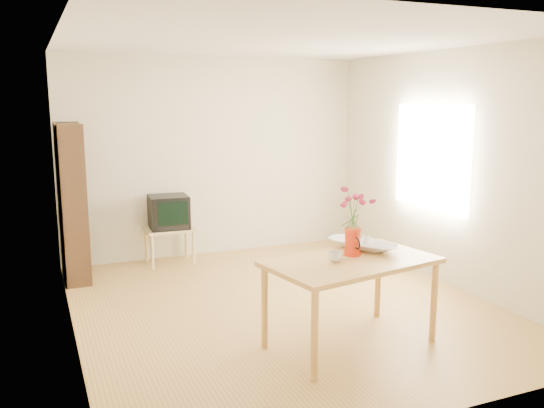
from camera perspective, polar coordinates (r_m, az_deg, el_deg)
name	(u,v)px	position (r m, az deg, el deg)	size (l,w,h in m)	color
room	(287,178)	(5.59, 1.46, 2.55)	(4.50, 4.50, 4.50)	#A77A3B
table	(351,269)	(4.87, 7.86, -6.40)	(1.52, 1.04, 0.75)	#BC8740
tv_stand	(169,233)	(7.38, -10.13, -2.89)	(0.60, 0.45, 0.46)	tan
bookshelf	(73,208)	(6.91, -19.14, -0.37)	(0.28, 0.70, 1.80)	#301D10
pitcher	(353,243)	(4.96, 7.98, -3.83)	(0.15, 0.23, 0.24)	red
flowers	(354,208)	(4.89, 8.08, -0.37)	(0.27, 0.27, 0.38)	#BD2C5C
mug	(335,257)	(4.76, 6.30, -5.20)	(0.11, 0.11, 0.09)	white
bowl	(363,226)	(5.15, 9.03, -2.21)	(0.43, 0.43, 0.41)	white
teacup_a	(359,231)	(5.14, 8.64, -2.71)	(0.07, 0.07, 0.06)	white
teacup_b	(366,230)	(5.20, 9.32, -2.58)	(0.07, 0.07, 0.06)	white
television	(168,211)	(7.33, -10.22, -0.71)	(0.50, 0.47, 0.41)	black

